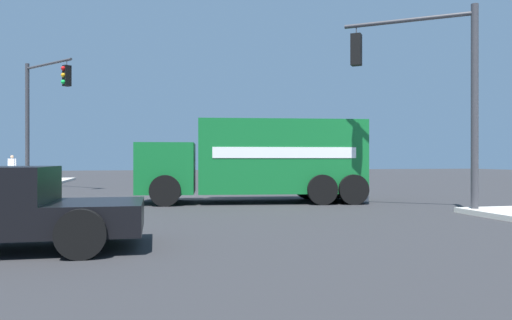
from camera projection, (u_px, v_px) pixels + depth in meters
name	position (u px, v px, depth m)	size (l,w,h in m)	color
ground_plane	(192.00, 198.00, 18.90)	(100.00, 100.00, 0.00)	#2B2B2D
delivery_truck	(260.00, 160.00, 17.14)	(3.67, 7.95, 2.84)	#146B2D
traffic_light_primary	(430.00, 78.00, 13.98)	(2.29, 3.05, 5.65)	#38383D
traffic_light_secondary	(40.00, 105.00, 23.81)	(3.10, 2.62, 6.16)	#38383D
pedestrian_crossing	(12.00, 166.00, 31.91)	(0.25, 0.53, 1.63)	navy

